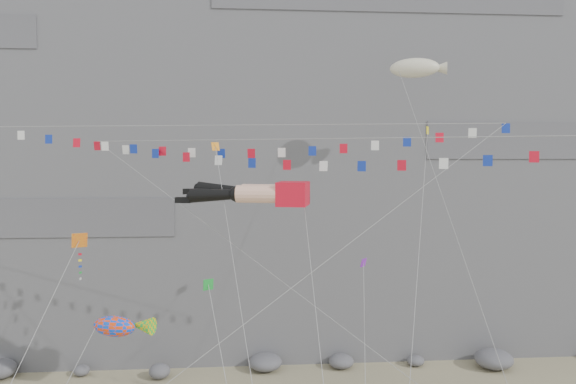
{
  "coord_description": "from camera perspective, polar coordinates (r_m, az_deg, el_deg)",
  "views": [
    {
      "loc": [
        -1.67,
        -25.91,
        16.55
      ],
      "look_at": [
        1.13,
        9.0,
        14.45
      ],
      "focal_mm": 35.0,
      "sensor_mm": 36.0,
      "label": 1
    }
  ],
  "objects": [
    {
      "name": "flag_banner_lower",
      "position": [
        30.16,
        5.59,
        5.39
      ],
      "size": [
        28.81,
        12.67,
        21.4
      ],
      "color": "red",
      "rests_on": "ground"
    },
    {
      "name": "talus_boulders",
      "position": [
        45.81,
        -2.32,
        -16.94
      ],
      "size": [
        60.0,
        3.0,
        1.2
      ],
      "primitive_type": null,
      "color": "slate",
      "rests_on": "ground"
    },
    {
      "name": "small_kite_a",
      "position": [
        32.57,
        -7.28,
        3.92
      ],
      "size": [
        3.77,
        13.98,
        21.99
      ],
      "color": "orange",
      "rests_on": "ground"
    },
    {
      "name": "legs_kite",
      "position": [
        30.87,
        -3.17,
        -0.16
      ],
      "size": [
        7.49,
        16.01,
        19.96
      ],
      "rotation": [
        0.0,
        0.0,
        -0.24
      ],
      "color": "red",
      "rests_on": "ground"
    },
    {
      "name": "fish_windsock",
      "position": [
        28.41,
        -17.26,
        -12.94
      ],
      "size": [
        6.71,
        5.13,
        10.65
      ],
      "color": "#F83E0C",
      "rests_on": "ground"
    },
    {
      "name": "small_kite_b",
      "position": [
        32.02,
        7.68,
        -7.53
      ],
      "size": [
        2.56,
        10.81,
        14.83
      ],
      "color": "purple",
      "rests_on": "ground"
    },
    {
      "name": "blimp_windsock",
      "position": [
        40.65,
        12.75,
        12.13
      ],
      "size": [
        4.89,
        15.11,
        26.71
      ],
      "color": "beige",
      "rests_on": "ground"
    },
    {
      "name": "cliff",
      "position": [
        58.54,
        -2.97,
        11.73
      ],
      "size": [
        80.0,
        28.0,
        50.0
      ],
      "primitive_type": "cube",
      "color": "slate",
      "rests_on": "ground"
    },
    {
      "name": "small_kite_d",
      "position": [
        34.16,
        13.93,
        5.2
      ],
      "size": [
        5.89,
        13.41,
        22.86
      ],
      "color": "yellow",
      "rests_on": "ground"
    },
    {
      "name": "small_kite_c",
      "position": [
        27.27,
        -8.04,
        -9.65
      ],
      "size": [
        3.29,
        8.9,
        13.6
      ],
      "color": "#16942D",
      "rests_on": "ground"
    },
    {
      "name": "flag_banner_upper",
      "position": [
        33.56,
        -5.32,
        6.75
      ],
      "size": [
        30.26,
        13.54,
        24.5
      ],
      "color": "red",
      "rests_on": "ground"
    },
    {
      "name": "harlequin_kite",
      "position": [
        31.07,
        -20.48,
        -4.76
      ],
      "size": [
        4.97,
        9.57,
        15.57
      ],
      "color": "red",
      "rests_on": "ground"
    }
  ]
}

